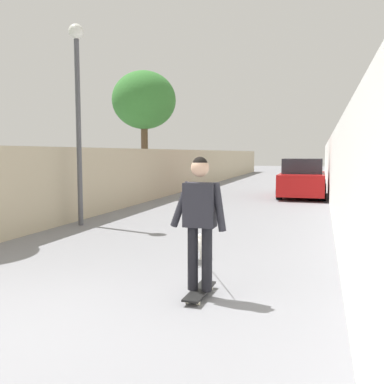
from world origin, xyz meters
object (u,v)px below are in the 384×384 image
Objects in this scene: tree_left_mid at (144,101)px; person_skateboarder at (200,213)px; dog at (196,245)px; car_near at (303,179)px; tree_right_far at (363,135)px; lamp_post at (78,91)px; skateboard at (200,291)px.

tree_left_mid is 13.12m from person_skateboarder.
person_skateboarder is at bearing -161.74° from dog.
tree_left_mid is at bearing 26.48° from person_skateboarder.
person_skateboarder is 12.55m from car_near.
tree_left_mid is 10.91m from tree_right_far.
car_near is at bearing -30.14° from lamp_post.
car_near is at bearing -3.14° from skateboard.
lamp_post reaches higher than car_near.
lamp_post reaches higher than dog.
skateboard is at bearing -45.00° from person_skateboarder.
skateboard is at bearing -134.15° from lamp_post.
person_skateboarder is at bearing -134.15° from lamp_post.
tree_left_mid is at bearing 26.48° from skateboard.
tree_left_mid reaches higher than dog.
lamp_post is 6.26m from person_skateboarder.
person_skateboarder is (-11.46, -5.71, -2.87)m from tree_left_mid.
tree_right_far is 17.96m from skateboard.
dog reaches higher than skateboard.
tree_left_mid is at bearing 27.74° from dog.
tree_right_far is 4.55× the size of skateboard.
skateboard is 0.49× the size of person_skateboarder.
dog is at bearing -123.83° from lamp_post.
tree_left_mid is at bearing 11.48° from lamp_post.
lamp_post is 5.96× the size of skateboard.
lamp_post is 10.08m from car_near.
tree_left_mid is 1.40× the size of tree_right_far.
tree_left_mid reaches higher than person_skateboarder.
car_near is at bearing 151.96° from tree_right_far.
person_skateboarder reaches higher than car_near.
lamp_post is at bearing -168.52° from tree_left_mid.
tree_left_mid is 13.37m from skateboard.
lamp_post is at bearing 149.86° from car_near.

